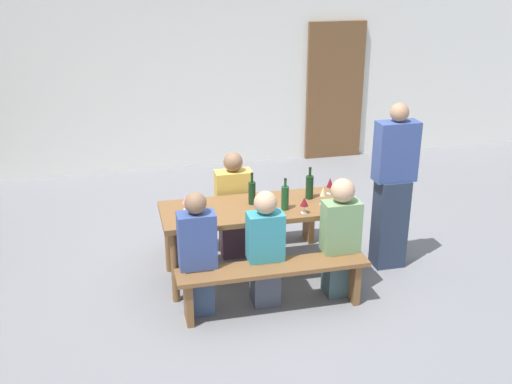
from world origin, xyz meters
TOP-DOWN VIEW (x-y plane):
  - ground_plane at (0.00, 0.00)m, footprint 24.00×24.00m
  - back_wall at (0.00, 3.62)m, footprint 14.00×0.20m
  - wooden_door at (2.09, 3.48)m, footprint 0.90×0.06m
  - tasting_table at (0.00, 0.00)m, footprint 1.83×0.72m
  - bench_near at (0.00, -0.66)m, footprint 1.73×0.30m
  - bench_far at (0.00, 0.66)m, footprint 1.73×0.30m
  - wine_bottle_0 at (0.25, -0.13)m, footprint 0.07×0.07m
  - wine_bottle_1 at (0.56, 0.08)m, footprint 0.08×0.08m
  - wine_bottle_2 at (-0.02, 0.08)m, footprint 0.07×0.07m
  - wine_glass_0 at (-0.66, 0.08)m, footprint 0.08×0.08m
  - wine_glass_1 at (0.40, -0.26)m, footprint 0.08×0.08m
  - wine_glass_2 at (0.64, -0.10)m, footprint 0.06×0.06m
  - wine_glass_3 at (0.80, 0.15)m, footprint 0.07×0.07m
  - seated_guest_near_0 at (-0.65, -0.51)m, footprint 0.33×0.24m
  - seated_guest_near_1 at (-0.04, -0.51)m, footprint 0.32×0.24m
  - seated_guest_near_2 at (0.68, -0.51)m, footprint 0.34×0.24m
  - seated_guest_far_0 at (-0.12, 0.51)m, footprint 0.38×0.24m
  - standing_host at (1.38, -0.09)m, footprint 0.41×0.24m

SIDE VIEW (x-z plane):
  - ground_plane at x=0.00m, z-range 0.00..0.00m
  - bench_near at x=0.00m, z-range 0.12..0.57m
  - bench_far at x=0.00m, z-range 0.12..0.57m
  - seated_guest_near_1 at x=-0.04m, z-range -0.02..1.09m
  - seated_guest_far_0 at x=-0.12m, z-range -0.03..1.12m
  - seated_guest_near_0 at x=-0.65m, z-range -0.02..1.12m
  - seated_guest_near_2 at x=0.68m, z-range -0.01..1.14m
  - tasting_table at x=0.00m, z-range 0.28..1.03m
  - standing_host at x=1.38m, z-range -0.03..1.68m
  - wine_glass_0 at x=-0.66m, z-range 0.78..0.94m
  - wine_glass_1 at x=0.40m, z-range 0.78..0.94m
  - wine_glass_3 at x=0.80m, z-range 0.78..0.95m
  - wine_bottle_2 at x=-0.02m, z-range 0.71..1.03m
  - wine_bottle_0 at x=0.25m, z-range 0.72..1.03m
  - wine_bottle_1 at x=0.56m, z-range 0.71..1.04m
  - wine_glass_2 at x=0.64m, z-range 0.79..0.97m
  - wooden_door at x=2.09m, z-range 0.00..2.10m
  - back_wall at x=0.00m, z-range 0.00..3.20m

